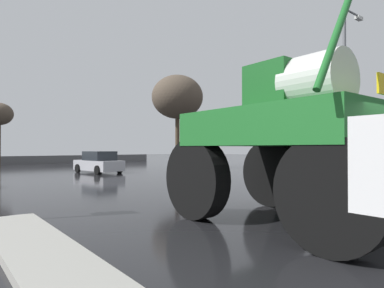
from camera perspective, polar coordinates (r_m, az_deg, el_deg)
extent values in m
plane|color=black|center=(20.66, -19.28, -5.52)|extent=(120.00, 120.00, 0.00)
cube|color=#9E9B93|center=(4.86, -21.29, -20.77)|extent=(1.12, 8.74, 0.15)
cylinder|color=black|center=(8.11, 0.73, -6.07)|extent=(0.48, 1.98, 1.98)
cylinder|color=black|center=(10.21, 13.86, -4.95)|extent=(0.48, 1.98, 1.98)
cylinder|color=black|center=(5.81, 23.15, -8.15)|extent=(0.48, 1.98, 1.98)
cube|color=#1E6B28|center=(7.96, 17.18, 2.59)|extent=(3.48, 4.24, 0.80)
cube|color=#1A5B22|center=(8.33, 14.64, 9.25)|extent=(1.17, 1.25, 1.17)
cylinder|color=silver|center=(7.75, 20.94, 10.22)|extent=(1.22, 1.31, 1.22)
cylinder|color=#1E6B28|center=(5.90, 23.87, 17.12)|extent=(1.24, 0.13, 1.96)
cube|color=#B7B7BF|center=(23.98, -16.02, -3.59)|extent=(2.26, 4.30, 0.70)
cube|color=#23282D|center=(23.83, -15.83, -2.00)|extent=(1.84, 2.30, 0.64)
cylinder|color=black|center=(24.77, -19.30, -4.02)|extent=(0.26, 0.62, 0.60)
cylinder|color=black|center=(25.59, -15.90, -3.92)|extent=(0.26, 0.62, 0.60)
cylinder|color=black|center=(22.40, -16.16, -4.38)|extent=(0.26, 0.62, 0.60)
cylinder|color=black|center=(23.30, -12.53, -4.25)|extent=(0.26, 0.62, 0.60)
cylinder|color=slate|center=(15.11, 13.92, -0.65)|extent=(0.11, 0.11, 3.51)
cube|color=black|center=(15.30, 13.27, 3.98)|extent=(0.24, 0.32, 0.84)
sphere|color=red|center=(15.44, 12.71, 4.95)|extent=(0.17, 0.17, 0.17)
sphere|color=#3C2403|center=(15.41, 12.72, 3.95)|extent=(0.17, 0.17, 0.17)
sphere|color=black|center=(15.40, 12.72, 2.94)|extent=(0.17, 0.17, 0.17)
cylinder|color=slate|center=(17.60, 25.06, 7.84)|extent=(0.18, 0.18, 8.68)
cylinder|color=slate|center=(19.33, 26.07, 19.92)|extent=(1.53, 0.10, 0.10)
cube|color=silver|center=(19.95, 27.09, 18.96)|extent=(0.50, 0.24, 0.16)
cylinder|color=#473828|center=(27.69, -2.57, 0.40)|extent=(0.36, 0.36, 4.56)
ellipsoid|color=brown|center=(28.02, -2.57, 8.20)|extent=(4.35, 4.35, 3.70)
cube|color=#59595B|center=(39.02, -28.35, -2.53)|extent=(31.36, 0.24, 0.90)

